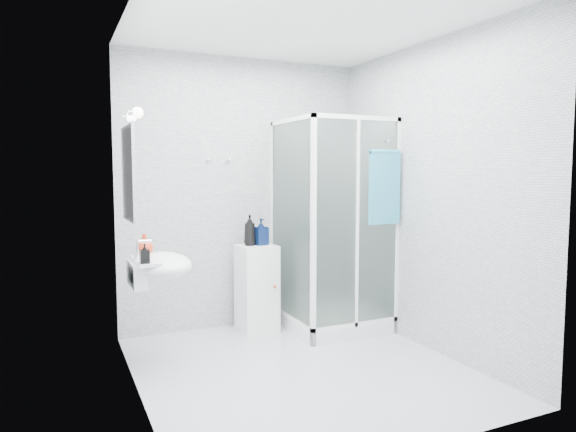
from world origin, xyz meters
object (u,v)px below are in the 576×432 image
storage_cabinet (257,288)px  hand_towel (384,185)px  soap_dispenser_orange (144,244)px  shampoo_bottle_b (261,232)px  shower_enclosure (329,284)px  shampoo_bottle_a (250,230)px  wall_basin (158,267)px  soap_dispenser_black (145,253)px

storage_cabinet → hand_towel: bearing=-36.9°
soap_dispenser_orange → shampoo_bottle_b: bearing=20.7°
shower_enclosure → shampoo_bottle_a: (-0.69, 0.29, 0.52)m
shampoo_bottle_b → soap_dispenser_orange: shampoo_bottle_b is taller
shampoo_bottle_a → soap_dispenser_orange: (-1.03, -0.44, -0.02)m
shower_enclosure → soap_dispenser_orange: size_ratio=11.92×
storage_cabinet → soap_dispenser_orange: bearing=-161.1°
hand_towel → storage_cabinet: bearing=145.0°
shower_enclosure → hand_towel: (0.33, -0.40, 0.94)m
storage_cabinet → shampoo_bottle_b: shampoo_bottle_b is taller
shampoo_bottle_a → soap_dispenser_orange: size_ratio=1.74×
shower_enclosure → storage_cabinet: shower_enclosure is taller
storage_cabinet → soap_dispenser_orange: size_ratio=4.87×
shower_enclosure → storage_cabinet: size_ratio=2.45×
wall_basin → storage_cabinet: size_ratio=0.68×
shampoo_bottle_b → hand_towel: bearing=-37.1°
hand_towel → shampoo_bottle_b: bearing=142.9°
shower_enclosure → soap_dispenser_black: bearing=-164.1°
hand_towel → soap_dispenser_black: 2.17m
shower_enclosure → wall_basin: (-1.66, -0.32, 0.35)m
shampoo_bottle_b → wall_basin: bearing=-150.7°
wall_basin → soap_dispenser_black: size_ratio=3.96×
soap_dispenser_orange → soap_dispenser_black: soap_dispenser_orange is taller
shower_enclosure → shampoo_bottle_b: 0.81m
hand_towel → soap_dispenser_orange: bearing=172.9°
shampoo_bottle_a → soap_dispenser_black: size_ratio=2.07×
soap_dispenser_orange → soap_dispenser_black: 0.37m
soap_dispenser_orange → soap_dispenser_black: bearing=-98.7°
hand_towel → shampoo_bottle_b: hand_towel is taller
soap_dispenser_black → shampoo_bottle_a: bearing=36.3°
wall_basin → shampoo_bottle_b: 1.24m
shampoo_bottle_b → soap_dispenser_black: shampoo_bottle_b is taller
soap_dispenser_black → soap_dispenser_orange: bearing=81.3°
wall_basin → hand_towel: (1.99, -0.09, 0.59)m
shampoo_bottle_b → soap_dispenser_black: (-1.20, -0.79, -0.01)m
hand_towel → shampoo_bottle_a: hand_towel is taller
wall_basin → shower_enclosure: bearing=10.8°
storage_cabinet → shampoo_bottle_a: shampoo_bottle_a is taller
shower_enclosure → shampoo_bottle_b: bearing=153.4°
shampoo_bottle_a → soap_dispenser_orange: bearing=-157.1°
shampoo_bottle_a → wall_basin: bearing=-147.8°
shampoo_bottle_a → shampoo_bottle_b: size_ratio=1.17×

